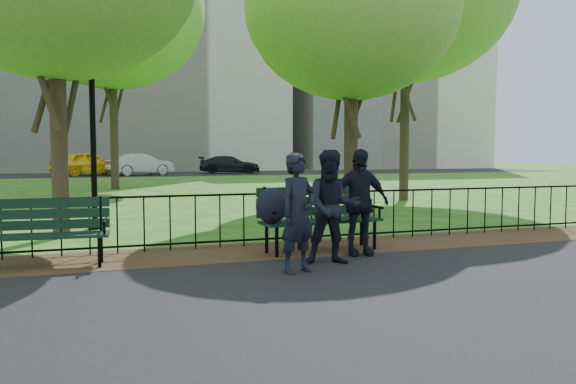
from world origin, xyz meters
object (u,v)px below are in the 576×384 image
object	(u,v)px
taxi	(88,164)
sedan_dark	(230,165)
lamppost	(93,137)
sedan_silver	(140,165)
tree_far_c	(111,10)
person_mid	(333,207)
tree_near_e	(352,8)
person_left	(298,213)
person_right	(359,202)
park_bench_left_a	(40,225)
park_bench_main	(296,208)

from	to	relation	value
taxi	sedan_dark	world-z (taller)	taxi
lamppost	sedan_silver	size ratio (longest dim) A/B	0.77
tree_far_c	person_mid	world-z (taller)	tree_far_c
tree_near_e	tree_far_c	bearing A→B (deg)	112.43
lamppost	tree_far_c	world-z (taller)	tree_far_c
person_left	person_mid	bearing A→B (deg)	6.48
tree_far_c	tree_near_e	bearing A→B (deg)	-67.57
tree_far_c	person_right	bearing A→B (deg)	-80.56
person_left	taxi	size ratio (longest dim) A/B	0.32
person_left	taxi	distance (m)	33.98
person_mid	person_right	world-z (taller)	person_right
tree_far_c	taxi	distance (m)	16.97
lamppost	person_left	distance (m)	6.01
sedan_silver	sedan_dark	size ratio (longest dim) A/B	0.99
person_mid	taxi	xyz separation A→B (m)	(-3.46, 33.49, 0.02)
person_mid	person_left	bearing A→B (deg)	-134.58
tree_far_c	person_mid	xyz separation A→B (m)	(2.25, -17.94, -6.74)
park_bench_left_a	lamppost	world-z (taller)	lamppost
tree_far_c	taxi	size ratio (longest dim) A/B	2.26
park_bench_main	tree_near_e	world-z (taller)	tree_near_e
tree_far_c	taxi	xyz separation A→B (m)	(-1.21, 15.54, -6.71)
sedan_silver	taxi	bearing A→B (deg)	52.88
person_mid	sedan_silver	world-z (taller)	person_mid
tree_far_c	taxi	world-z (taller)	tree_far_c
person_mid	sedan_silver	distance (m)	32.64
tree_near_e	person_mid	xyz separation A→B (m)	(-2.89, -5.48, -4.25)
park_bench_left_a	person_right	size ratio (longest dim) A/B	1.14
park_bench_main	sedan_dark	size ratio (longest dim) A/B	0.47
park_bench_main	tree_far_c	distance (m)	18.46
sedan_dark	tree_far_c	bearing A→B (deg)	166.92
tree_near_e	taxi	xyz separation A→B (m)	(-6.36, 28.01, -4.23)
person_left	tree_far_c	bearing A→B (deg)	71.43
park_bench_main	taxi	world-z (taller)	taxi
lamppost	taxi	bearing A→B (deg)	90.70
lamppost	tree_far_c	bearing A→B (deg)	86.18
lamppost	person_mid	bearing A→B (deg)	-58.02
park_bench_left_a	person_mid	xyz separation A→B (m)	(3.83, -1.10, 0.23)
person_mid	person_right	distance (m)	0.82
park_bench_left_a	tree_far_c	size ratio (longest dim) A/B	0.17
tree_far_c	sedan_dark	xyz separation A→B (m)	(8.87, 16.32, -6.87)
person_mid	person_right	bearing A→B (deg)	52.92
taxi	tree_near_e	bearing A→B (deg)	168.28
park_bench_left_a	tree_near_e	world-z (taller)	tree_near_e
person_right	taxi	xyz separation A→B (m)	(-4.11, 32.99, 0.01)
person_right	tree_far_c	bearing A→B (deg)	105.26
park_bench_main	person_right	bearing A→B (deg)	-31.84
sedan_dark	lamppost	bearing A→B (deg)	177.05
lamppost	sedan_silver	world-z (taller)	lamppost
park_bench_main	tree_near_e	distance (m)	7.02
taxi	sedan_dark	distance (m)	10.11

